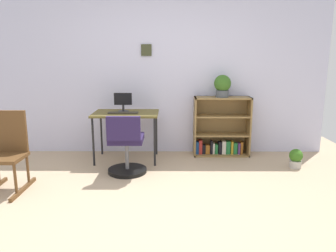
% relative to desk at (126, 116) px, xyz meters
% --- Properties ---
extents(ground_plane, '(6.24, 6.24, 0.00)m').
position_rel_desk_xyz_m(ground_plane, '(0.51, -1.67, -0.67)').
color(ground_plane, tan).
extents(wall_back, '(5.20, 0.12, 2.50)m').
position_rel_desk_xyz_m(wall_back, '(0.51, 0.48, 0.58)').
color(wall_back, silver).
rests_on(wall_back, ground_plane).
extents(desk, '(0.95, 0.64, 0.73)m').
position_rel_desk_xyz_m(desk, '(0.00, 0.00, 0.00)').
color(desk, brown).
rests_on(desk, ground_plane).
extents(monitor, '(0.26, 0.16, 0.28)m').
position_rel_desk_xyz_m(monitor, '(-0.05, 0.06, 0.21)').
color(monitor, '#262628').
rests_on(monitor, desk).
extents(keyboard, '(0.43, 0.12, 0.02)m').
position_rel_desk_xyz_m(keyboard, '(-0.03, -0.08, 0.07)').
color(keyboard, '#353025').
rests_on(keyboard, desk).
extents(office_chair, '(0.52, 0.55, 0.81)m').
position_rel_desk_xyz_m(office_chair, '(0.08, -0.61, -0.31)').
color(office_chair, black).
rests_on(office_chair, ground_plane).
extents(rocking_chair, '(0.42, 0.64, 0.92)m').
position_rel_desk_xyz_m(rocking_chair, '(-1.24, -1.10, -0.20)').
color(rocking_chair, brown).
rests_on(rocking_chair, ground_plane).
extents(bookshelf_low, '(0.87, 0.30, 0.92)m').
position_rel_desk_xyz_m(bookshelf_low, '(1.45, 0.29, -0.27)').
color(bookshelf_low, olive).
rests_on(bookshelf_low, ground_plane).
extents(potted_plant_on_shelf, '(0.26, 0.26, 0.34)m').
position_rel_desk_xyz_m(potted_plant_on_shelf, '(1.45, 0.23, 0.44)').
color(potted_plant_on_shelf, '#474C51').
rests_on(potted_plant_on_shelf, bookshelf_low).
extents(potted_plant_floor, '(0.18, 0.18, 0.27)m').
position_rel_desk_xyz_m(potted_plant_floor, '(2.41, -0.35, -0.53)').
color(potted_plant_floor, '#B7B2A8').
rests_on(potted_plant_floor, ground_plane).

